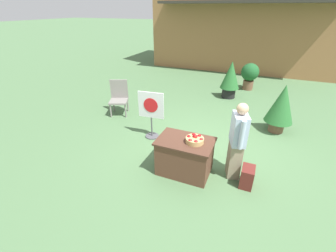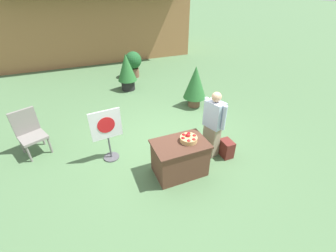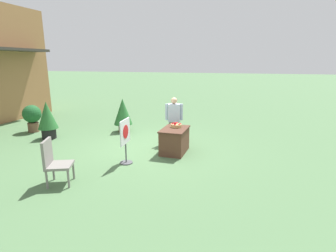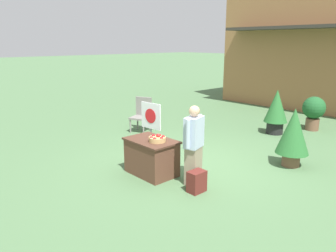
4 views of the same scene
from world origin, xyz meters
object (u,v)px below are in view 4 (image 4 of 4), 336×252
at_px(potted_plant_far_left, 314,110).
at_px(backpack, 197,181).
at_px(poster_board, 151,124).
at_px(apple_basket, 157,139).
at_px(person_visitor, 194,145).
at_px(display_table, 152,157).
at_px(patio_chair, 142,113).
at_px(potted_plant_near_right, 293,133).
at_px(potted_plant_near_left, 276,109).

bearing_deg(potted_plant_far_left, backpack, -84.75).
bearing_deg(poster_board, backpack, 63.63).
relative_size(apple_basket, person_visitor, 0.22).
distance_m(display_table, backpack, 1.28).
distance_m(backpack, poster_board, 2.78).
bearing_deg(potted_plant_far_left, person_visitor, -87.49).
xyz_separation_m(patio_chair, potted_plant_far_left, (3.65, 4.16, 0.07)).
height_order(apple_basket, patio_chair, patio_chair).
distance_m(person_visitor, potted_plant_far_left, 5.92).
bearing_deg(person_visitor, patio_chair, -41.30).
bearing_deg(potted_plant_near_right, potted_plant_near_left, 127.51).
bearing_deg(poster_board, apple_basket, 49.35).
distance_m(apple_basket, person_visitor, 0.82).
distance_m(person_visitor, potted_plant_near_left, 4.69).
distance_m(person_visitor, poster_board, 2.37).
xyz_separation_m(person_visitor, potted_plant_near_left, (-0.85, 4.62, -0.05)).
height_order(patio_chair, potted_plant_far_left, potted_plant_far_left).
distance_m(person_visitor, patio_chair, 4.29).
height_order(display_table, poster_board, poster_board).
bearing_deg(backpack, person_visitor, 143.91).
bearing_deg(person_visitor, poster_board, -35.79).
distance_m(backpack, potted_plant_near_right, 2.74).
relative_size(person_visitor, backpack, 3.84).
distance_m(display_table, person_visitor, 1.09).
height_order(patio_chair, potted_plant_near_left, potted_plant_near_left).
relative_size(person_visitor, potted_plant_far_left, 1.46).
xyz_separation_m(apple_basket, person_visitor, (0.77, 0.29, -0.02)).
height_order(display_table, potted_plant_near_left, potted_plant_near_left).
xyz_separation_m(apple_basket, potted_plant_near_right, (1.62, 2.69, -0.05)).
bearing_deg(person_visitor, potted_plant_near_left, -96.74).
xyz_separation_m(display_table, potted_plant_near_right, (1.81, 2.69, 0.39)).
relative_size(backpack, poster_board, 0.33).
relative_size(potted_plant_near_left, potted_plant_far_left, 1.26).
xyz_separation_m(display_table, backpack, (1.26, 0.07, -0.18)).
relative_size(poster_board, potted_plant_near_right, 0.93).
bearing_deg(potted_plant_near_left, potted_plant_far_left, 65.29).
bearing_deg(backpack, patio_chair, 154.96).
height_order(backpack, poster_board, poster_board).
bearing_deg(patio_chair, poster_board, 35.77).
height_order(poster_board, potted_plant_near_right, potted_plant_near_right).
distance_m(potted_plant_near_right, potted_plant_far_left, 3.69).
height_order(person_visitor, potted_plant_near_left, person_visitor).
bearing_deg(potted_plant_near_left, display_table, -91.19).
height_order(potted_plant_near_right, potted_plant_near_left, potted_plant_near_left).
bearing_deg(display_table, poster_board, 140.83).
height_order(apple_basket, poster_board, poster_board).
xyz_separation_m(apple_basket, potted_plant_near_left, (-0.09, 4.91, -0.07)).
xyz_separation_m(backpack, potted_plant_near_left, (-1.16, 4.84, 0.56)).
relative_size(potted_plant_near_right, potted_plant_near_left, 0.98).
bearing_deg(patio_chair, person_visitor, 42.51).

